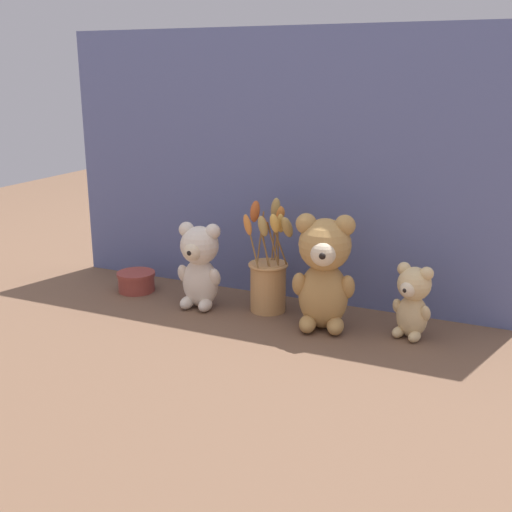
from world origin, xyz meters
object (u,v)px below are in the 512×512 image
(teddy_bear_large, at_px, (324,270))
(decorative_tin_tall, at_px, (136,281))
(teddy_bear_small, at_px, (413,300))
(teddy_bear_medium, at_px, (199,264))
(flower_vase, at_px, (269,274))

(teddy_bear_large, distance_m, decorative_tin_tall, 0.59)
(teddy_bear_large, relative_size, teddy_bear_small, 1.59)
(teddy_bear_small, relative_size, decorative_tin_tall, 1.65)
(teddy_bear_medium, height_order, teddy_bear_small, teddy_bear_medium)
(flower_vase, bearing_deg, teddy_bear_small, -2.91)
(teddy_bear_medium, distance_m, teddy_bear_small, 0.55)
(teddy_bear_large, relative_size, flower_vase, 0.96)
(teddy_bear_medium, bearing_deg, teddy_bear_large, -0.72)
(teddy_bear_medium, relative_size, teddy_bear_small, 1.28)
(teddy_bear_medium, bearing_deg, flower_vase, 15.29)
(teddy_bear_medium, height_order, flower_vase, flower_vase)
(teddy_bear_large, xyz_separation_m, teddy_bear_small, (0.21, 0.03, -0.06))
(teddy_bear_large, height_order, decorative_tin_tall, teddy_bear_large)
(teddy_bear_medium, xyz_separation_m, teddy_bear_small, (0.55, 0.03, -0.03))
(decorative_tin_tall, bearing_deg, teddy_bear_medium, -8.67)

